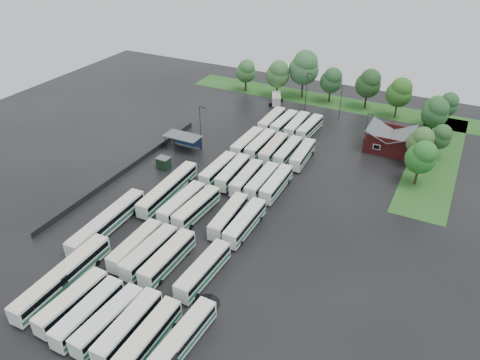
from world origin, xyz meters
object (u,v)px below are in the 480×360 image
at_px(brick_building, 390,142).
at_px(artic_bus_west_a, 63,277).
at_px(minibus, 276,98).
at_px(artic_bus_east, 171,353).

xyz_separation_m(brick_building, artic_bus_west_a, (-33.09, -65.51, -0.04)).
bearing_deg(artic_bus_west_a, minibus, 89.35).
xyz_separation_m(artic_bus_west_a, minibus, (-0.38, 79.35, -0.33)).
distance_m(artic_bus_west_a, minibus, 79.35).
relative_size(artic_bus_west_a, minibus, 2.71).
xyz_separation_m(brick_building, minibus, (-33.48, 13.84, -0.37)).
height_order(brick_building, artic_bus_west_a, brick_building).
height_order(brick_building, minibus, brick_building).
distance_m(brick_building, artic_bus_east, 70.38).
bearing_deg(artic_bus_west_a, artic_bus_east, -11.23).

